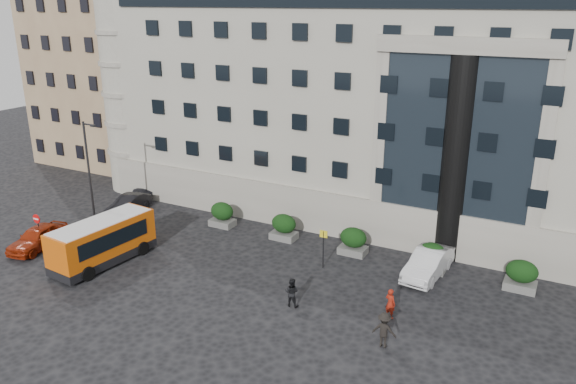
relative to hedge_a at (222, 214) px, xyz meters
name	(u,v)px	position (x,y,z in m)	size (l,w,h in m)	color
ground	(205,282)	(4.00, -7.80, -0.93)	(120.00, 120.00, 0.00)	black
civic_building	(416,89)	(10.00, 14.20, 8.07)	(44.00, 24.00, 18.00)	gray
entrance_column	(456,161)	(16.00, 2.50, 5.57)	(1.80, 1.80, 13.00)	black
apartment_near	(124,61)	(-20.00, 12.20, 9.07)	(14.00, 14.00, 20.00)	#8D6F52
apartment_far	(204,40)	(-23.00, 30.20, 10.07)	(13.00, 13.00, 22.00)	#83674C
hedge_a	(222,214)	(0.00, 0.00, 0.00)	(1.80, 1.26, 1.84)	#50504E
hedge_b	(284,227)	(5.20, 0.00, 0.00)	(1.80, 1.26, 1.84)	#50504E
hedge_c	(353,241)	(10.40, 0.00, 0.00)	(1.80, 1.26, 1.84)	#50504E
hedge_d	(432,257)	(15.60, 0.00, 0.00)	(1.80, 1.26, 1.84)	#50504E
hedge_e	(521,275)	(20.80, 0.00, 0.00)	(1.80, 1.26, 1.84)	#50504E
street_lamp	(90,172)	(-7.94, -4.80, 3.44)	(1.16, 0.18, 8.00)	#262628
bus_stop_sign	(323,242)	(9.50, -2.80, 0.80)	(0.50, 0.08, 2.52)	#262628
no_entry_sign	(37,223)	(-9.00, -8.84, 0.72)	(0.64, 0.16, 2.32)	#262628
minibus	(102,240)	(-3.21, -8.67, 0.65)	(3.11, 7.05, 2.86)	#D45409
red_truck	(169,154)	(-13.57, 10.56, 0.40)	(2.97, 5.14, 2.61)	maroon
parked_car_a	(38,237)	(-8.78, -9.13, -0.14)	(1.85, 4.60, 1.57)	#95240A
parked_car_b	(128,205)	(-8.03, -1.28, -0.22)	(1.51, 4.32, 1.42)	black
parked_car_c	(153,186)	(-9.53, 3.43, -0.24)	(1.94, 4.77, 1.38)	black
parked_car_d	(205,175)	(-7.50, 8.20, -0.30)	(2.07, 4.49, 1.25)	black
white_taxi	(428,263)	(15.59, -0.80, -0.11)	(1.74, 4.98, 1.64)	silver
pedestrian_a	(390,303)	(15.06, -6.49, -0.08)	(0.62, 0.40, 1.69)	maroon
pedestrian_b	(292,292)	(9.91, -7.85, -0.10)	(0.81, 0.63, 1.67)	black
pedestrian_c	(384,330)	(15.62, -9.15, -0.01)	(1.18, 0.68, 1.83)	black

